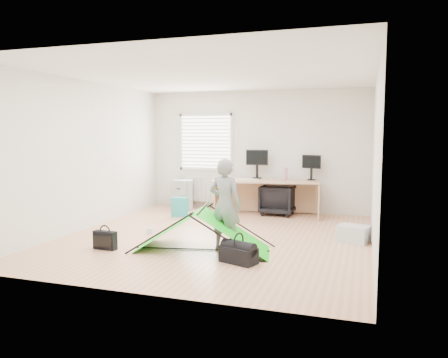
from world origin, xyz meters
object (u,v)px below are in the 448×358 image
(thermos, at_px, (286,174))
(kite, at_px, (202,230))
(storage_crate, at_px, (353,234))
(monitor_right, at_px, (311,171))
(duffel_bag, at_px, (239,255))
(office_chair, at_px, (278,200))
(laptop_bag, at_px, (105,240))
(desk, at_px, (266,198))
(monitor_left, at_px, (257,168))
(filing_cabinet, at_px, (183,194))
(person, at_px, (225,205))

(thermos, bearing_deg, kite, -102.02)
(storage_crate, bearing_deg, monitor_right, 113.84)
(duffel_bag, bearing_deg, office_chair, 112.80)
(monitor_right, distance_m, laptop_bag, 4.66)
(monitor_right, height_order, office_chair, monitor_right)
(thermos, bearing_deg, monitor_right, 15.31)
(desk, xyz_separation_m, monitor_left, (-0.28, 0.30, 0.61))
(monitor_right, xyz_separation_m, thermos, (-0.53, -0.14, -0.06))
(monitor_left, height_order, duffel_bag, monitor_left)
(monitor_right, height_order, thermos, monitor_right)
(monitor_left, bearing_deg, monitor_right, -3.26)
(monitor_right, xyz_separation_m, kite, (-1.21, -3.35, -0.64))
(monitor_right, distance_m, thermos, 0.55)
(desk, relative_size, laptop_bag, 5.95)
(filing_cabinet, distance_m, kite, 3.69)
(desk, distance_m, duffel_bag, 3.53)
(filing_cabinet, height_order, kite, filing_cabinet)
(person, relative_size, duffel_bag, 2.78)
(office_chair, relative_size, laptop_bag, 1.90)
(filing_cabinet, relative_size, kite, 0.34)
(filing_cabinet, distance_m, office_chair, 2.24)
(kite, bearing_deg, laptop_bag, -176.27)
(office_chair, height_order, person, person)
(filing_cabinet, distance_m, monitor_left, 1.86)
(desk, height_order, monitor_right, monitor_right)
(thermos, xyz_separation_m, storage_crate, (1.46, -1.98, -0.76))
(monitor_left, relative_size, thermos, 1.84)
(office_chair, bearing_deg, person, 88.50)
(storage_crate, bearing_deg, kite, -150.12)
(filing_cabinet, bearing_deg, person, -76.84)
(filing_cabinet, bearing_deg, laptop_bag, -105.20)
(storage_crate, xyz_separation_m, duffel_bag, (-1.45, -1.68, -0.03))
(monitor_right, height_order, laptop_bag, monitor_right)
(monitor_right, height_order, duffel_bag, monitor_right)
(monitor_left, relative_size, person, 0.35)
(monitor_left, height_order, office_chair, monitor_left)
(filing_cabinet, xyz_separation_m, kite, (1.71, -3.27, -0.03))
(person, distance_m, storage_crate, 2.20)
(monitor_left, bearing_deg, storage_crate, -48.49)
(monitor_right, relative_size, thermos, 1.56)
(monitor_left, relative_size, laptop_bag, 1.30)
(office_chair, bearing_deg, laptop_bag, 64.06)
(desk, height_order, monitor_left, monitor_left)
(desk, distance_m, filing_cabinet, 2.02)
(kite, xyz_separation_m, duffel_bag, (0.70, -0.45, -0.21))
(thermos, distance_m, duffel_bag, 3.74)
(person, bearing_deg, desk, -81.64)
(filing_cabinet, bearing_deg, monitor_left, -17.17)
(filing_cabinet, height_order, person, person)
(duffel_bag, bearing_deg, desk, 116.56)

